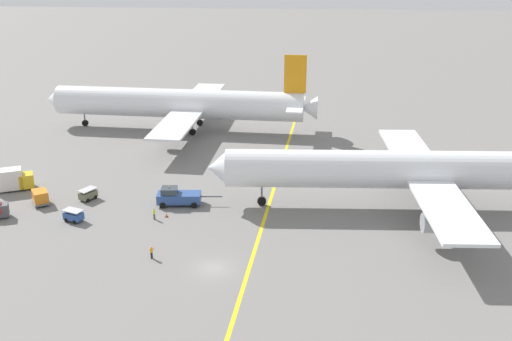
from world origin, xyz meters
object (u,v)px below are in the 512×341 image
at_px(airliner_being_pushed, 411,170).
at_px(gse_baggage_cart_trailing, 73,215).
at_px(ground_crew_marshaller_foreground, 154,214).
at_px(airliner_at_gate_left, 180,104).
at_px(traffic_cone_nose_left, 166,215).
at_px(gse_container_dolly_flat, 40,197).
at_px(ground_crew_ramp_agent_by_cones, 151,252).
at_px(pushback_tug, 178,197).
at_px(gse_baggage_cart_near_cluster, 88,194).
at_px(gse_catering_truck_tall, 13,180).

distance_m(airliner_being_pushed, gse_baggage_cart_trailing, 48.46).
bearing_deg(ground_crew_marshaller_foreground, airliner_at_gate_left, 96.65).
bearing_deg(traffic_cone_nose_left, airliner_at_gate_left, 98.79).
height_order(gse_container_dolly_flat, ground_crew_marshaller_foreground, gse_container_dolly_flat).
distance_m(airliner_at_gate_left, airliner_being_pushed, 54.46).
distance_m(gse_baggage_cart_trailing, ground_crew_ramp_agent_by_cones, 16.50).
bearing_deg(ground_crew_ramp_agent_by_cones, gse_baggage_cart_trailing, 145.03).
height_order(airliner_at_gate_left, gse_baggage_cart_trailing, airliner_at_gate_left).
relative_size(pushback_tug, ground_crew_marshaller_foreground, 5.76).
bearing_deg(gse_container_dolly_flat, airliner_at_gate_left, 71.59).
distance_m(airliner_at_gate_left, gse_container_dolly_flat, 41.78).
distance_m(gse_baggage_cart_near_cluster, gse_catering_truck_tall, 13.28).
xyz_separation_m(gse_container_dolly_flat, ground_crew_ramp_agent_by_cones, (20.56, -14.66, -0.29)).
bearing_deg(ground_crew_marshaller_foreground, ground_crew_ramp_agent_by_cones, -77.63).
bearing_deg(traffic_cone_nose_left, gse_container_dolly_flat, 172.18).
height_order(pushback_tug, gse_baggage_cart_near_cluster, pushback_tug).
bearing_deg(airliner_at_gate_left, pushback_tug, -79.08).
height_order(pushback_tug, traffic_cone_nose_left, pushback_tug).
height_order(airliner_being_pushed, traffic_cone_nose_left, airliner_being_pushed).
bearing_deg(traffic_cone_nose_left, gse_catering_truck_tall, 163.65).
bearing_deg(airliner_being_pushed, traffic_cone_nose_left, -169.27).
xyz_separation_m(gse_catering_truck_tall, gse_baggage_cart_trailing, (13.58, -10.19, -0.90)).
bearing_deg(gse_container_dolly_flat, ground_crew_ramp_agent_by_cones, -35.49).
distance_m(airliner_being_pushed, traffic_cone_nose_left, 35.79).
height_order(pushback_tug, gse_container_dolly_flat, pushback_tug).
xyz_separation_m(gse_baggage_cart_trailing, ground_crew_ramp_agent_by_cones, (13.52, -9.46, 0.02)).
relative_size(gse_baggage_cart_near_cluster, gse_baggage_cart_trailing, 1.01).
height_order(pushback_tug, ground_crew_ramp_agent_by_cones, pushback_tug).
bearing_deg(gse_baggage_cart_trailing, ground_crew_marshaller_foreground, 7.95).
bearing_deg(ground_crew_ramp_agent_by_cones, pushback_tug, 90.51).
relative_size(gse_baggage_cart_near_cluster, ground_crew_marshaller_foreground, 1.87).
distance_m(gse_baggage_cart_near_cluster, ground_crew_marshaller_foreground, 13.14).
distance_m(gse_baggage_cart_near_cluster, gse_container_dolly_flat, 6.84).
xyz_separation_m(gse_catering_truck_tall, ground_crew_ramp_agent_by_cones, (27.11, -19.65, -0.87)).
bearing_deg(gse_baggage_cart_near_cluster, ground_crew_marshaller_foreground, -26.98).
bearing_deg(gse_container_dolly_flat, pushback_tug, 4.62).
distance_m(ground_crew_ramp_agent_by_cones, traffic_cone_nose_left, 12.01).
bearing_deg(gse_baggage_cart_trailing, ground_crew_ramp_agent_by_cones, -34.97).
xyz_separation_m(airliner_being_pushed, traffic_cone_nose_left, (-34.74, -6.58, -5.50)).
height_order(ground_crew_marshaller_foreground, traffic_cone_nose_left, ground_crew_marshaller_foreground).
xyz_separation_m(airliner_at_gate_left, ground_crew_marshaller_foreground, (5.02, -43.09, -4.64)).
relative_size(gse_baggage_cart_trailing, gse_container_dolly_flat, 0.80).
bearing_deg(gse_container_dolly_flat, ground_crew_marshaller_foreground, -11.39).
distance_m(pushback_tug, gse_baggage_cart_near_cluster, 14.00).
bearing_deg(gse_baggage_cart_near_cluster, ground_crew_ramp_agent_by_cones, -50.22).
relative_size(gse_container_dolly_flat, ground_crew_ramp_agent_by_cones, 2.29).
height_order(gse_baggage_cart_near_cluster, traffic_cone_nose_left, gse_baggage_cart_near_cluster).
height_order(gse_catering_truck_tall, gse_baggage_cart_trailing, gse_catering_truck_tall).
distance_m(gse_catering_truck_tall, ground_crew_marshaller_foreground, 26.17).
xyz_separation_m(gse_baggage_cart_near_cluster, gse_catering_truck_tall, (-12.98, 2.68, 0.90)).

